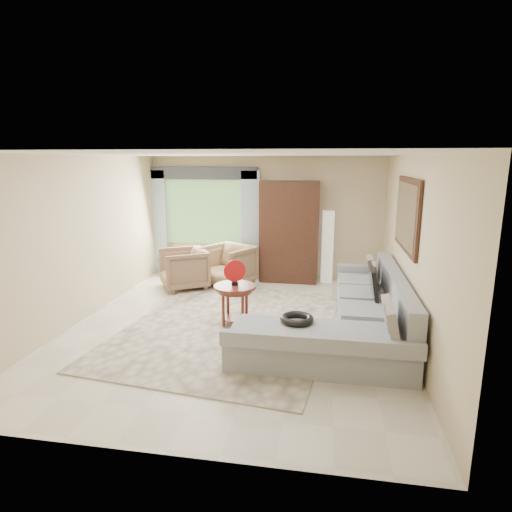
% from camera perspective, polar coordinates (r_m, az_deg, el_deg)
% --- Properties ---
extents(ground, '(6.00, 6.00, 0.00)m').
position_cam_1_polar(ground, '(6.73, -2.64, -9.34)').
color(ground, silver).
rests_on(ground, ground).
extents(area_rug, '(3.45, 4.32, 0.02)m').
position_cam_1_polar(area_rug, '(6.71, -3.51, -9.31)').
color(area_rug, beige).
rests_on(area_rug, ground).
extents(sectional_sofa, '(2.30, 3.46, 0.90)m').
position_cam_1_polar(sectional_sofa, '(6.33, 13.12, -8.35)').
color(sectional_sofa, '#999BA1').
rests_on(sectional_sofa, ground).
extents(tv_screen, '(0.14, 0.74, 0.48)m').
position_cam_1_polar(tv_screen, '(6.72, 15.33, -3.31)').
color(tv_screen, black).
rests_on(tv_screen, sectional_sofa).
extents(garden_hose, '(0.43, 0.43, 0.09)m').
position_cam_1_polar(garden_hose, '(5.52, 5.48, -8.35)').
color(garden_hose, black).
rests_on(garden_hose, sectional_sofa).
extents(coffee_table, '(0.65, 0.65, 0.65)m').
position_cam_1_polar(coffee_table, '(6.65, -2.80, -6.47)').
color(coffee_table, '#481D13').
rests_on(coffee_table, ground).
extents(red_disc, '(0.32, 0.17, 0.34)m').
position_cam_1_polar(red_disc, '(6.50, -2.86, -1.99)').
color(red_disc, '#B21112').
rests_on(red_disc, coffee_table).
extents(armchair_left, '(1.19, 1.18, 0.80)m').
position_cam_1_polar(armchair_left, '(8.64, -9.60, -1.69)').
color(armchair_left, '#825D47').
rests_on(armchair_left, ground).
extents(armchair_right, '(1.22, 1.23, 0.83)m').
position_cam_1_polar(armchair_right, '(8.74, -3.75, -1.27)').
color(armchair_right, '#967D52').
rests_on(armchair_right, ground).
extents(potted_plant, '(0.54, 0.49, 0.50)m').
position_cam_1_polar(potted_plant, '(9.74, -11.72, -1.03)').
color(potted_plant, '#999999').
rests_on(potted_plant, ground).
extents(armoire, '(1.20, 0.55, 2.10)m').
position_cam_1_polar(armoire, '(8.96, 4.45, 3.23)').
color(armoire, black).
rests_on(armoire, ground).
extents(floor_lamp, '(0.24, 0.24, 1.50)m').
position_cam_1_polar(floor_lamp, '(9.04, 9.51, 1.24)').
color(floor_lamp, silver).
rests_on(floor_lamp, ground).
extents(window, '(1.80, 0.04, 1.40)m').
position_cam_1_polar(window, '(9.52, -6.89, 5.86)').
color(window, '#669E59').
rests_on(window, wall_back).
extents(curtain_left, '(0.40, 0.08, 2.30)m').
position_cam_1_polar(curtain_left, '(9.81, -12.91, 4.36)').
color(curtain_left, '#9EB7CC').
rests_on(curtain_left, ground).
extents(curtain_right, '(0.40, 0.08, 2.30)m').
position_cam_1_polar(curtain_right, '(9.22, -0.72, 4.16)').
color(curtain_right, '#9EB7CC').
rests_on(curtain_right, ground).
extents(valance, '(2.40, 0.12, 0.26)m').
position_cam_1_polar(valance, '(9.39, -7.16, 10.96)').
color(valance, '#1E232D').
rests_on(valance, wall_back).
extents(wall_mirror, '(0.05, 1.70, 1.05)m').
position_cam_1_polar(wall_mirror, '(6.58, 19.46, 5.24)').
color(wall_mirror, black).
rests_on(wall_mirror, wall_right).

